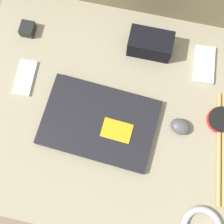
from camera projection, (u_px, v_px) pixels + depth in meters
The scene contains 10 objects.
ground_plane at pixel (112, 121), 1.08m from camera, with size 8.00×8.00×0.00m, color #7A6651.
couch_seat at pixel (112, 117), 1.03m from camera, with size 0.91×0.73×0.11m.
laptop at pixel (99, 123), 0.96m from camera, with size 0.35×0.25×0.03m.
computer_mouse at pixel (180, 128), 0.95m from camera, with size 0.07×0.06×0.03m.
speaker_puck at pixel (221, 120), 0.96m from camera, with size 0.08×0.08×0.02m.
phone_silver at pixel (204, 65), 1.01m from camera, with size 0.07×0.13×0.01m.
phone_black at pixel (25, 78), 1.00m from camera, with size 0.06×0.12×0.01m.
camera_pouch at pixel (150, 44), 0.99m from camera, with size 0.14×0.08×0.08m.
charger_brick at pixel (28, 29), 1.03m from camera, with size 0.04×0.05×0.03m.
drumstick_pair at pixel (222, 148), 0.94m from camera, with size 0.07×0.34×0.01m.
Camera 1 is at (0.05, -0.22, 1.05)m, focal length 50.00 mm.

